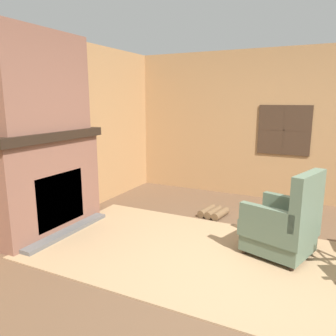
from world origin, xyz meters
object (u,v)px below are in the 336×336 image
Objects in this scene: armchair at (283,226)px; oil_lamp_vase at (20,125)px; firewood_stack at (214,212)px; storage_case at (67,124)px; decorative_plate_on_mantel at (46,121)px.

armchair is 3.50× the size of oil_lamp_vase.
storage_case is at bearing -148.88° from firewood_stack.
armchair is 1.45m from firewood_stack.
decorative_plate_on_mantel is at bearing 27.92° from armchair.
firewood_stack is (-1.10, 0.90, -0.30)m from armchair.
decorative_plate_on_mantel reaches higher than firewood_stack.
storage_case is (-1.78, -1.07, 1.34)m from firewood_stack.
armchair is 4.36× the size of storage_case.
firewood_stack is 2.47m from storage_case.
oil_lamp_vase is 0.41m from decorative_plate_on_mantel.
oil_lamp_vase reaches higher than decorative_plate_on_mantel.
storage_case is 0.88× the size of decorative_plate_on_mantel.
oil_lamp_vase is at bearing 35.57° from armchair.
oil_lamp_vase is at bearing -87.17° from decorative_plate_on_mantel.
armchair reaches higher than firewood_stack.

